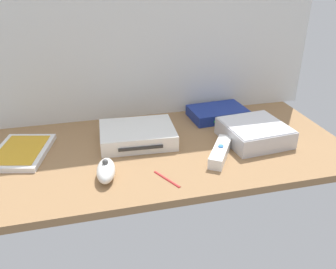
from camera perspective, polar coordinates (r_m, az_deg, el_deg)
name	(u,v)px	position (r cm, az deg, el deg)	size (l,w,h in cm)	color
ground_plane	(168,150)	(99.75, 0.00, -2.57)	(100.00, 48.00, 2.00)	#936D47
back_wall	(148,16)	(112.26, -3.21, 18.55)	(110.00, 1.20, 64.00)	silver
game_console	(137,135)	(101.74, -4.97, -0.02)	(21.84, 17.37, 4.40)	white
mini_computer	(254,132)	(104.71, 13.76, 0.34)	(18.44, 18.44, 5.30)	silver
game_case	(21,152)	(103.35, -22.59, -2.59)	(17.69, 21.67, 1.56)	white
network_router	(217,113)	(118.29, 7.97, 3.48)	(18.83, 13.32, 3.40)	navy
remote_wand	(220,152)	(94.98, 8.46, -2.76)	(11.02, 14.40, 3.40)	white
remote_nunchuk	(106,170)	(86.29, -9.98, -5.73)	(5.76, 10.52, 5.10)	white
stylus_pen	(167,178)	(85.20, -0.18, -7.08)	(0.70, 0.70, 9.00)	red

